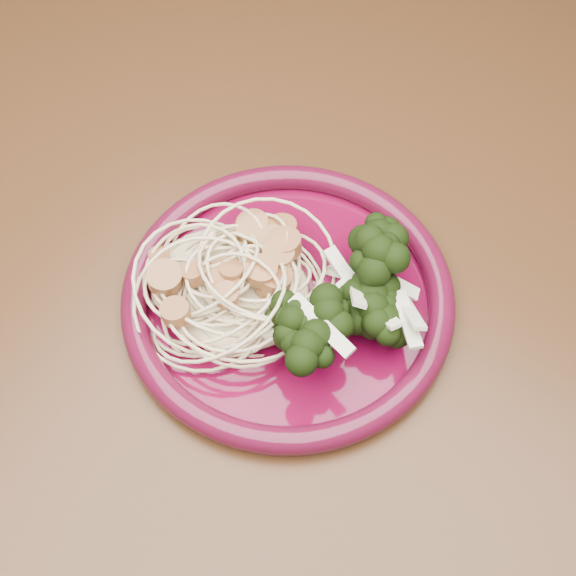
# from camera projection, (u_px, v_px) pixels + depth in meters

# --- Properties ---
(dining_table) EXTENTS (1.20, 0.80, 0.75)m
(dining_table) POSITION_uv_depth(u_px,v_px,m) (390.00, 323.00, 0.67)
(dining_table) COLOR #472814
(dining_table) RESTS_ON ground
(dinner_plate) EXTENTS (0.30, 0.30, 0.02)m
(dinner_plate) POSITION_uv_depth(u_px,v_px,m) (288.00, 297.00, 0.56)
(dinner_plate) COLOR #540521
(dinner_plate) RESTS_ON dining_table
(spaghetti_pile) EXTENTS (0.14, 0.14, 0.03)m
(spaghetti_pile) POSITION_uv_depth(u_px,v_px,m) (230.00, 281.00, 0.55)
(spaghetti_pile) COLOR beige
(spaghetti_pile) RESTS_ON dinner_plate
(scallop_cluster) EXTENTS (0.15, 0.15, 0.04)m
(scallop_cluster) POSITION_uv_depth(u_px,v_px,m) (227.00, 254.00, 0.53)
(scallop_cluster) COLOR #A36838
(scallop_cluster) RESTS_ON spaghetti_pile
(broccoli_pile) EXTENTS (0.12, 0.15, 0.04)m
(broccoli_pile) POSITION_uv_depth(u_px,v_px,m) (361.00, 293.00, 0.54)
(broccoli_pile) COLOR black
(broccoli_pile) RESTS_ON dinner_plate
(onion_garnish) EXTENTS (0.08, 0.10, 0.05)m
(onion_garnish) POSITION_uv_depth(u_px,v_px,m) (364.00, 270.00, 0.51)
(onion_garnish) COLOR beige
(onion_garnish) RESTS_ON broccoli_pile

